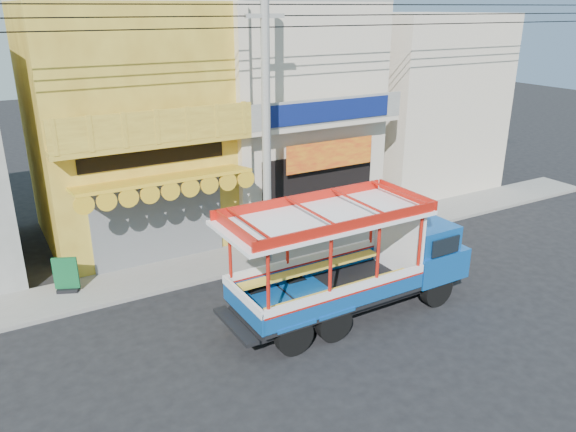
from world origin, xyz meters
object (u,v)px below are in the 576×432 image
object	(u,v)px
utility_pole	(270,108)
potted_plant_c	(387,210)
green_sign	(66,277)
potted_plant_a	(299,223)
potted_plant_b	(335,217)
songthaew_truck	(365,256)

from	to	relation	value
utility_pole	potted_plant_c	size ratio (longest dim) A/B	27.89
green_sign	potted_plant_a	xyz separation A→B (m)	(7.85, 0.10, 0.11)
potted_plant_b	utility_pole	bearing A→B (deg)	44.60
potted_plant_a	potted_plant_b	world-z (taller)	potted_plant_a
utility_pole	green_sign	distance (m)	7.68
potted_plant_a	green_sign	bearing A→B (deg)	159.86
green_sign	potted_plant_c	size ratio (longest dim) A/B	1.06
green_sign	potted_plant_c	world-z (taller)	green_sign
green_sign	utility_pole	bearing A→B (deg)	-8.92
green_sign	songthaew_truck	bearing A→B (deg)	-34.83
utility_pole	potted_plant_c	bearing A→B (deg)	7.48
songthaew_truck	utility_pole	bearing A→B (deg)	101.29
songthaew_truck	green_sign	world-z (taller)	songthaew_truck
songthaew_truck	potted_plant_a	bearing A→B (deg)	79.62
utility_pole	green_sign	size ratio (longest dim) A/B	26.37
potted_plant_a	potted_plant_c	bearing A→B (deg)	-26.59
utility_pole	green_sign	bearing A→B (deg)	171.08
songthaew_truck	green_sign	xyz separation A→B (m)	(-6.95, 4.83, -0.99)
potted_plant_b	potted_plant_c	xyz separation A→B (m)	(2.13, -0.36, -0.02)
green_sign	potted_plant_a	size ratio (longest dim) A/B	0.96
potted_plant_c	potted_plant_b	bearing A→B (deg)	-78.12
songthaew_truck	potted_plant_b	distance (m)	5.58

